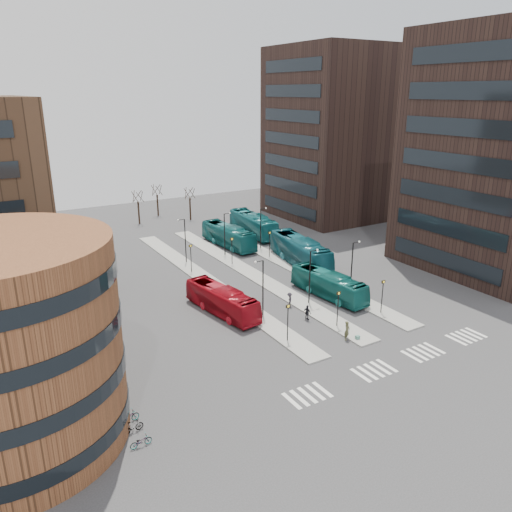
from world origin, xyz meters
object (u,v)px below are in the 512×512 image
teal_bus_b (228,236)px  bicycle_mid (133,427)px  teal_bus_a (329,285)px  suitcase (357,338)px  commuter_c (290,300)px  red_bus (222,300)px  commuter_a (223,311)px  teal_bus_d (253,224)px  bicycle_near (141,441)px  teal_bus_c (300,251)px  bicycle_far (128,418)px  traveller (347,331)px  commuter_b (307,313)px

teal_bus_b → bicycle_mid: size_ratio=7.57×
teal_bus_a → suitcase: bearing=-119.5°
commuter_c → bicycle_mid: commuter_c is taller
red_bus → commuter_a: red_bus is taller
suitcase → teal_bus_a: teal_bus_a is taller
teal_bus_b → teal_bus_d: (6.52, 3.62, 0.12)m
red_bus → bicycle_near: (-14.29, -15.93, -1.06)m
bicycle_near → red_bus: bearing=-44.7°
teal_bus_a → bicycle_near: (-26.79, -13.62, -1.06)m
teal_bus_b → commuter_a: size_ratio=7.70×
bicycle_near → suitcase: bearing=-83.1°
suitcase → commuter_c: (-1.01, 9.84, 0.55)m
bicycle_near → teal_bus_c: bearing=-54.1°
commuter_a → teal_bus_b: bearing=-134.0°
teal_bus_b → bicycle_far: size_ratio=6.71×
teal_bus_b → traveller: size_ratio=6.20×
teal_bus_a → teal_bus_b: bearing=85.9°
traveller → commuter_a: traveller is taller
teal_bus_b → bicycle_far: teal_bus_b is taller
commuter_a → commuter_b: size_ratio=0.93×
red_bus → teal_bus_b: bearing=51.8°
teal_bus_b → bicycle_mid: (-26.23, -35.22, -1.17)m
red_bus → teal_bus_a: size_ratio=1.00×
teal_bus_b → traveller: teal_bus_b is taller
red_bus → bicycle_far: bearing=-146.1°
teal_bus_d → commuter_c: bearing=-108.7°
traveller → bicycle_mid: 21.85m
teal_bus_a → commuter_b: (-5.77, -3.75, -0.64)m
red_bus → teal_bus_d: teal_bus_d is taller
commuter_b → commuter_c: commuter_b is taller
teal_bus_b → suitcase: bearing=-100.2°
commuter_b → bicycle_mid: (-21.02, -8.20, -0.35)m
teal_bus_d → bicycle_far: 49.94m
red_bus → commuter_a: (-0.54, -1.17, -0.69)m
teal_bus_b → bicycle_near: teal_bus_b is taller
teal_bus_a → traveller: teal_bus_a is taller
teal_bus_d → bicycle_mid: 50.82m
suitcase → bicycle_mid: 22.54m
suitcase → teal_bus_b: bearing=86.1°
teal_bus_a → bicycle_near: bearing=-158.6°
suitcase → commuter_c: 9.91m
suitcase → teal_bus_c: (8.24, 20.70, 1.60)m
teal_bus_a → commuter_a: size_ratio=6.86×
suitcase → bicycle_mid: bicycle_mid is taller
commuter_b → teal_bus_b: bearing=-25.7°
commuter_c → bicycle_mid: size_ratio=1.02×
red_bus → teal_bus_c: bearing=19.2°
commuter_c → suitcase: bearing=38.7°
suitcase → commuter_a: (-8.69, 10.92, 0.52)m
traveller → commuter_c: (-0.24, 9.20, -0.16)m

